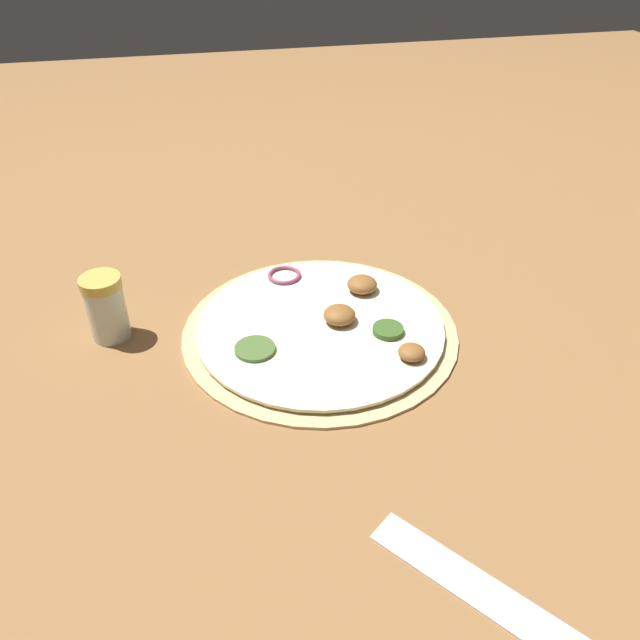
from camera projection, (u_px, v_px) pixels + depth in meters
name	position (u px, v px, depth m)	size (l,w,h in m)	color
ground_plane	(320.00, 332.00, 0.76)	(3.00, 3.00, 0.00)	olive
pizza	(322.00, 327.00, 0.75)	(0.33, 0.33, 0.03)	#D6B77A
spice_jar	(106.00, 307.00, 0.73)	(0.05, 0.05, 0.08)	silver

